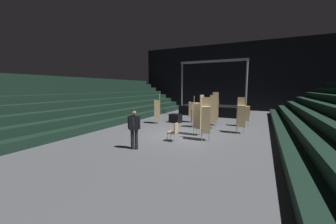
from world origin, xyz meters
The scene contains 16 objects.
ground_plane centered at (0.00, 0.00, -0.05)m, with size 22.00×30.00×0.10m, color #515459.
arena_end_wall centered at (0.00, 15.00, 4.00)m, with size 22.00×0.30×8.00m, color black.
bleacher_bank_left centered at (-8.00, 1.00, 1.80)m, with size 6.00×24.00×3.60m.
stage_riser centered at (0.00, 9.15, 0.56)m, with size 6.40×3.02×5.17m.
man_with_tie centered at (-0.73, -3.29, 1.01)m, with size 0.56×0.35×1.78m.
chair_stack_front_left centered at (1.70, -0.47, 1.11)m, with size 0.56×0.56×2.22m.
chair_stack_front_right centered at (0.12, 2.61, 0.86)m, with size 0.61×0.61×1.71m.
chair_stack_mid_left centered at (3.16, 2.00, 1.07)m, with size 0.53×0.53×2.14m.
chair_stack_mid_right centered at (-0.70, 4.33, 1.03)m, with size 0.56×0.56×2.05m.
chair_stack_mid_centre centered at (-2.88, 2.72, 1.11)m, with size 0.60×0.60×2.22m.
chair_stack_rear_left centered at (1.22, 3.83, 1.19)m, with size 0.56×0.56×2.39m.
chair_stack_rear_right centered at (1.04, 0.45, 1.15)m, with size 0.51×0.51×2.31m.
chair_stack_rear_centre centered at (1.31, 2.71, 1.11)m, with size 0.57×0.57×2.22m.
chair_stack_aisle_left centered at (3.24, 4.37, 0.94)m, with size 0.54×0.54×1.88m.
equipment_road_case centered at (-1.78, 3.64, 0.33)m, with size 0.90×0.60×0.66m, color black.
loose_chair_near_man centered at (0.31, -1.35, 0.53)m, with size 0.45×0.45×0.95m.
Camera 1 is at (4.27, -10.26, 2.71)m, focal length 21.08 mm.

